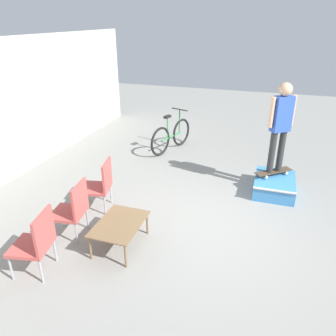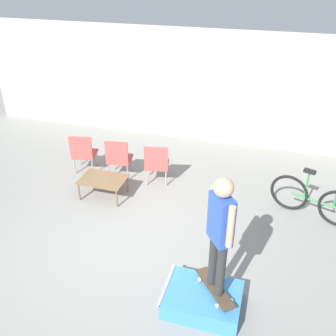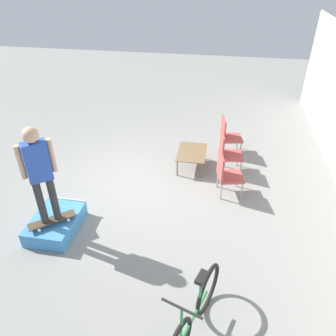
{
  "view_description": "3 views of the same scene",
  "coord_description": "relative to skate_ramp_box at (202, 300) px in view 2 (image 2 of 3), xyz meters",
  "views": [
    {
      "loc": [
        -4.78,
        -0.9,
        3.35
      ],
      "look_at": [
        0.29,
        0.77,
        0.89
      ],
      "focal_mm": 35.0,
      "sensor_mm": 36.0,
      "label": 1
    },
    {
      "loc": [
        2.29,
        -4.91,
        4.57
      ],
      "look_at": [
        0.53,
        1.01,
        1.02
      ],
      "focal_mm": 40.0,
      "sensor_mm": 36.0,
      "label": 2
    },
    {
      "loc": [
        5.87,
        1.78,
        4.39
      ],
      "look_at": [
        0.58,
        0.84,
        0.91
      ],
      "focal_mm": 35.0,
      "sensor_mm": 36.0,
      "label": 3
    }
  ],
  "objects": [
    {
      "name": "bicycle",
      "position": [
        1.6,
        2.78,
        0.26
      ],
      "size": [
        1.66,
        0.68,
        1.08
      ],
      "rotation": [
        0.0,
        0.0,
        -0.33
      ],
      "color": "black",
      "rests_on": "ground_plane"
    },
    {
      "name": "person_skater",
      "position": [
        0.16,
        0.05,
        1.34
      ],
      "size": [
        0.39,
        0.47,
        1.84
      ],
      "rotation": [
        0.0,
        0.0,
        -0.91
      ],
      "color": "#2D2D2D",
      "rests_on": "skateboard_on_ramp"
    },
    {
      "name": "house_wall_back",
      "position": [
        -1.69,
        5.67,
        1.35
      ],
      "size": [
        12.0,
        0.06,
        3.0
      ],
      "color": "beige",
      "rests_on": "ground_plane"
    },
    {
      "name": "patio_chair_left",
      "position": [
        -3.53,
        3.11,
        0.38
      ],
      "size": [
        0.61,
        0.61,
        0.98
      ],
      "rotation": [
        0.0,
        0.0,
        3.34
      ],
      "color": "#99999E",
      "rests_on": "ground_plane"
    },
    {
      "name": "skateboard_on_ramp",
      "position": [
        0.16,
        0.05,
        0.23
      ],
      "size": [
        0.7,
        0.77,
        0.07
      ],
      "rotation": [
        0.0,
        0.0,
        -0.87
      ],
      "color": "#473828",
      "rests_on": "skate_ramp_box"
    },
    {
      "name": "ground_plane",
      "position": [
        -1.69,
        1.12,
        -0.15
      ],
      "size": [
        24.0,
        24.0,
        0.0
      ],
      "primitive_type": "plane",
      "color": "gray"
    },
    {
      "name": "coffee_table",
      "position": [
        -2.65,
        2.28,
        0.24
      ],
      "size": [
        0.96,
        0.68,
        0.43
      ],
      "color": "brown",
      "rests_on": "ground_plane"
    },
    {
      "name": "patio_chair_right",
      "position": [
        -1.73,
        3.11,
        0.38
      ],
      "size": [
        0.62,
        0.62,
        0.98
      ],
      "rotation": [
        0.0,
        0.0,
        3.37
      ],
      "color": "#99999E",
      "rests_on": "ground_plane"
    },
    {
      "name": "skate_ramp_box",
      "position": [
        0.0,
        0.0,
        0.0
      ],
      "size": [
        1.13,
        0.81,
        0.32
      ],
      "color": "#3D84C6",
      "rests_on": "ground_plane"
    },
    {
      "name": "patio_chair_center",
      "position": [
        -2.64,
        3.11,
        0.38
      ],
      "size": [
        0.59,
        0.59,
        0.98
      ],
      "rotation": [
        0.0,
        0.0,
        3.29
      ],
      "color": "#99999E",
      "rests_on": "ground_plane"
    }
  ]
}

